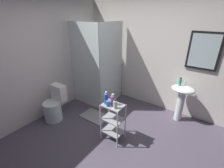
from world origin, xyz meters
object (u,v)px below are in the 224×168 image
object	(u,v)px
rinse_cup	(108,103)
shampoo_bottle_blue	(106,99)
storage_cart	(113,120)
hand_soap_bottle	(180,82)
shower_stall	(98,84)
conditioner_bottle_purple	(113,100)
bath_mat	(95,116)
pedestal_sink	(182,96)
toilet	(54,106)
lotion_bottle_white	(115,104)

from	to	relation	value
rinse_cup	shampoo_bottle_blue	bearing A→B (deg)	150.82
storage_cart	hand_soap_bottle	xyz separation A→B (m)	(0.75, 1.31, 0.45)
shampoo_bottle_blue	shower_stall	bearing A→B (deg)	135.45
shower_stall	shampoo_bottle_blue	xyz separation A→B (m)	(1.02, -1.00, 0.38)
conditioner_bottle_purple	bath_mat	distance (m)	1.13
shampoo_bottle_blue	rinse_cup	size ratio (longest dim) A/B	2.31
hand_soap_bottle	rinse_cup	size ratio (longest dim) A/B	1.73
pedestal_sink	toilet	xyz separation A→B (m)	(-2.24, -1.53, -0.26)
toilet	storage_cart	size ratio (longest dim) A/B	1.03
conditioner_bottle_purple	bath_mat	xyz separation A→B (m)	(-0.72, 0.31, -0.82)
pedestal_sink	toilet	size ratio (longest dim) A/B	1.07
toilet	hand_soap_bottle	world-z (taller)	hand_soap_bottle
storage_cart	conditioner_bottle_purple	xyz separation A→B (m)	(-0.01, 0.01, 0.39)
conditioner_bottle_purple	lotion_bottle_white	size ratio (longest dim) A/B	1.22
toilet	storage_cart	distance (m)	1.42
toilet	storage_cart	bearing A→B (deg)	8.91
conditioner_bottle_purple	lotion_bottle_white	xyz separation A→B (m)	(0.10, -0.07, -0.01)
toilet	pedestal_sink	bearing A→B (deg)	34.33
bath_mat	shower_stall	bearing A→B (deg)	121.97
shower_stall	storage_cart	world-z (taller)	shower_stall
shower_stall	hand_soap_bottle	world-z (taller)	shower_stall
toilet	hand_soap_bottle	bearing A→B (deg)	35.47
hand_soap_bottle	lotion_bottle_white	world-z (taller)	hand_soap_bottle
lotion_bottle_white	shampoo_bottle_blue	bearing A→B (deg)	171.39
storage_cart	rinse_cup	world-z (taller)	rinse_cup
lotion_bottle_white	shampoo_bottle_blue	world-z (taller)	shampoo_bottle_blue
shower_stall	hand_soap_bottle	size ratio (longest dim) A/B	11.65
conditioner_bottle_purple	shampoo_bottle_blue	world-z (taller)	shampoo_bottle_blue
shower_stall	hand_soap_bottle	bearing A→B (deg)	10.21
shower_stall	conditioner_bottle_purple	size ratio (longest dim) A/B	10.05
toilet	rinse_cup	size ratio (longest dim) A/B	7.66
pedestal_sink	conditioner_bottle_purple	bearing A→B (deg)	-123.20
conditioner_bottle_purple	bath_mat	bearing A→B (deg)	156.69
pedestal_sink	conditioner_bottle_purple	distance (m)	1.57
pedestal_sink	storage_cart	size ratio (longest dim) A/B	1.09
lotion_bottle_white	bath_mat	bearing A→B (deg)	154.85
hand_soap_bottle	rinse_cup	world-z (taller)	hand_soap_bottle
shower_stall	pedestal_sink	world-z (taller)	shower_stall
pedestal_sink	shampoo_bottle_blue	world-z (taller)	shampoo_bottle_blue
conditioner_bottle_purple	lotion_bottle_white	world-z (taller)	conditioner_bottle_purple
shower_stall	shampoo_bottle_blue	world-z (taller)	shower_stall
pedestal_sink	rinse_cup	distance (m)	1.65
shower_stall	rinse_cup	distance (m)	1.55
hand_soap_bottle	conditioner_bottle_purple	distance (m)	1.51
pedestal_sink	lotion_bottle_white	bearing A→B (deg)	-118.68
storage_cart	bath_mat	world-z (taller)	storage_cart
hand_soap_bottle	conditioner_bottle_purple	world-z (taller)	hand_soap_bottle
rinse_cup	bath_mat	distance (m)	1.11
pedestal_sink	rinse_cup	size ratio (longest dim) A/B	8.17
lotion_bottle_white	rinse_cup	bearing A→B (deg)	-175.76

